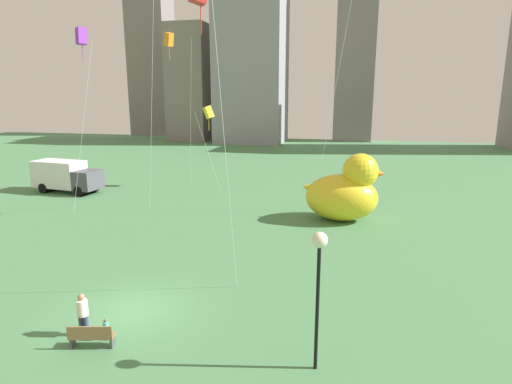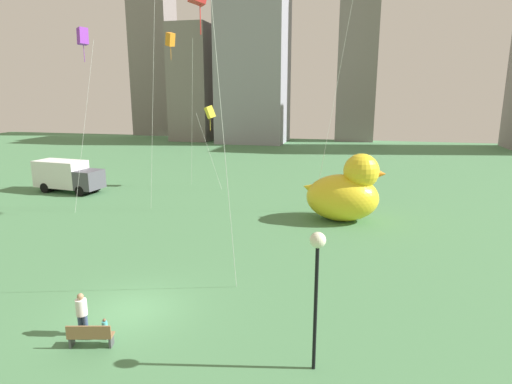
% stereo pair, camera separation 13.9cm
% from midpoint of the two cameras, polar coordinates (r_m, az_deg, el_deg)
% --- Properties ---
extents(ground_plane, '(140.00, 140.00, 0.00)m').
position_cam_midpoint_polar(ground_plane, '(19.32, -16.33, -14.86)').
color(ground_plane, '#497E50').
extents(park_bench, '(1.64, 0.81, 0.90)m').
position_cam_midpoint_polar(park_bench, '(17.09, -21.28, -17.37)').
color(park_bench, olive).
rests_on(park_bench, ground).
extents(person_adult, '(0.41, 0.41, 1.68)m').
position_cam_midpoint_polar(person_adult, '(17.74, -22.26, -14.62)').
color(person_adult, '#38476B').
rests_on(person_adult, ground).
extents(person_child, '(0.20, 0.20, 0.83)m').
position_cam_midpoint_polar(person_child, '(17.39, -19.54, -16.71)').
color(person_child, silver).
rests_on(person_child, ground).
extents(giant_inflatable_duck, '(5.82, 3.73, 4.82)m').
position_cam_midpoint_polar(giant_inflatable_duck, '(30.83, 11.57, -0.01)').
color(giant_inflatable_duck, yellow).
rests_on(giant_inflatable_duck, ground).
extents(lamppost, '(0.51, 0.51, 4.72)m').
position_cam_midpoint_polar(lamppost, '(13.64, 8.06, -9.26)').
color(lamppost, black).
rests_on(lamppost, ground).
extents(box_truck, '(6.50, 2.95, 2.85)m').
position_cam_midpoint_polar(box_truck, '(42.76, -24.05, 1.91)').
color(box_truck, white).
rests_on(box_truck, ground).
extents(city_skyline, '(81.66, 18.96, 34.72)m').
position_cam_midpoint_polar(city_skyline, '(80.30, 9.73, 17.26)').
color(city_skyline, gray).
rests_on(city_skyline, ground).
extents(kite_purple, '(2.20, 2.24, 13.28)m').
position_cam_midpoint_polar(kite_purple, '(33.70, -22.31, 18.46)').
color(kite_purple, silver).
rests_on(kite_purple, ground).
extents(kite_yellow, '(2.19, 1.77, 7.77)m').
position_cam_midpoint_polar(kite_yellow, '(40.87, -6.42, 10.45)').
color(kite_yellow, silver).
rests_on(kite_yellow, ground).
extents(kite_orange, '(2.82, 2.91, 14.06)m').
position_cam_midpoint_polar(kite_orange, '(40.48, -11.57, 19.11)').
color(kite_orange, silver).
rests_on(kite_orange, ground).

